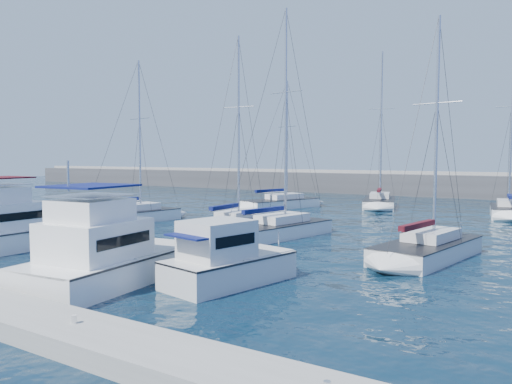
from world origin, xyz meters
The scene contains 13 objects.
ground centered at (0.00, 0.00, 0.00)m, with size 220.00×220.00×0.00m, color black.
breakwater centered at (0.00, 52.00, 1.05)m, with size 160.00×6.00×4.45m.
dock_cleat_near_stbd centered at (8.00, -11.00, 0.72)m, with size 0.16×0.16×0.25m, color silver.
motor_yacht_port_inner centered at (-7.91, -3.18, 1.13)m, with size 3.78×9.27×4.69m.
motor_yacht_stbd_inner centered at (3.30, -5.73, 1.13)m, with size 4.61×8.69×4.69m.
motor_yacht_stbd_outer centered at (7.75, -3.15, 0.94)m, with size 3.82×6.22×3.20m.
sailboat_mid_a centered at (-10.92, 9.47, 0.51)m, with size 4.27×8.26×13.83m.
sailboat_mid_c centered at (-0.50, 9.26, 0.53)m, with size 3.24×7.34×14.48m.
sailboat_mid_d centered at (3.27, 9.09, 0.53)m, with size 4.71×8.91×15.79m.
sailboat_mid_e centered at (13.73, 6.95, 0.51)m, with size 4.36×8.48×13.25m.
sailboat_back_a centered at (-6.04, 25.98, 0.51)m, with size 5.65×9.50×13.86m.
sailboat_back_b centered at (2.46, 32.79, 0.55)m, with size 5.40×9.00×17.23m.
sailboat_back_c centered at (15.35, 30.36, 0.55)m, with size 4.07×7.58×16.13m.
Camera 1 is at (20.08, -20.16, 5.43)m, focal length 35.00 mm.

